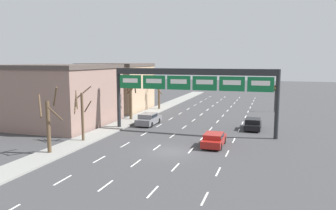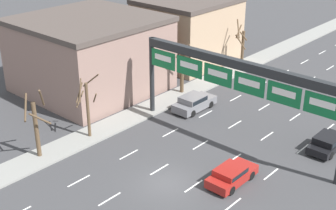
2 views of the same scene
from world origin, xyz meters
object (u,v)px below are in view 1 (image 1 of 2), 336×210
(tree_bare_furthest, at_px, (82,112))
(tree_bare_closest, at_px, (131,98))
(car_red, at_px, (214,139))
(tree_bare_third, at_px, (159,93))
(traffic_light_near_gantry, at_px, (275,93))
(car_grey, at_px, (148,119))
(sign_gantry, at_px, (192,80))
(tree_bare_second, at_px, (49,122))
(car_black, at_px, (253,124))

(tree_bare_furthest, bearing_deg, tree_bare_closest, 91.27)
(car_red, bearing_deg, tree_bare_third, 122.02)
(traffic_light_near_gantry, bearing_deg, tree_bare_furthest, -125.09)
(car_grey, distance_m, tree_bare_furthest, 10.89)
(car_red, bearing_deg, sign_gantry, 124.55)
(tree_bare_closest, height_order, tree_bare_furthest, tree_bare_furthest)
(tree_bare_second, distance_m, tree_bare_furthest, 4.76)
(car_black, distance_m, tree_bare_furthest, 19.76)
(car_grey, distance_m, tree_bare_second, 15.46)
(traffic_light_near_gantry, bearing_deg, tree_bare_closest, -143.76)
(tree_bare_closest, bearing_deg, car_grey, -34.81)
(car_black, relative_size, tree_bare_furthest, 0.79)
(car_red, distance_m, tree_bare_closest, 16.95)
(car_black, xyz_separation_m, traffic_light_near_gantry, (2.48, 15.07, 2.32))
(tree_bare_closest, distance_m, tree_bare_furthest, 12.59)
(traffic_light_near_gantry, height_order, tree_bare_furthest, tree_bare_furthest)
(tree_bare_third, bearing_deg, tree_bare_furthest, -90.30)
(tree_bare_closest, bearing_deg, car_red, -37.95)
(tree_bare_closest, bearing_deg, tree_bare_second, -89.95)
(sign_gantry, bearing_deg, traffic_light_near_gantry, 65.02)
(car_black, height_order, traffic_light_near_gantry, traffic_light_near_gantry)
(car_black, distance_m, car_grey, 12.91)
(car_grey, height_order, tree_bare_third, tree_bare_third)
(car_grey, xyz_separation_m, tree_bare_third, (-3.07, 12.62, 2.03))
(car_grey, bearing_deg, tree_bare_furthest, -107.40)
(tree_bare_second, height_order, tree_bare_third, tree_bare_second)
(traffic_light_near_gantry, relative_size, tree_bare_closest, 0.82)
(car_red, distance_m, car_black, 9.55)
(tree_bare_closest, relative_size, tree_bare_second, 0.89)
(tree_bare_third, bearing_deg, car_black, -35.80)
(car_black, relative_size, car_grey, 0.94)
(sign_gantry, xyz_separation_m, car_red, (3.38, -4.91, -5.28))
(tree_bare_furthest, bearing_deg, sign_gantry, 36.81)
(car_red, height_order, tree_bare_third, tree_bare_third)
(tree_bare_third, bearing_deg, sign_gantry, -58.80)
(car_red, distance_m, traffic_light_near_gantry, 24.86)
(car_grey, bearing_deg, traffic_light_near_gantry, 46.55)
(traffic_light_near_gantry, xyz_separation_m, tree_bare_furthest, (-18.53, -26.37, -0.06))
(sign_gantry, distance_m, tree_bare_furthest, 12.34)
(car_black, xyz_separation_m, tree_bare_furthest, (-16.05, -11.30, 2.26))
(car_red, bearing_deg, car_black, 71.15)
(car_red, xyz_separation_m, car_black, (3.09, 9.04, 0.02))
(tree_bare_second, bearing_deg, car_black, 44.54)
(car_black, height_order, tree_bare_second, tree_bare_second)
(sign_gantry, relative_size, tree_bare_third, 3.28)
(tree_bare_closest, height_order, tree_bare_third, tree_bare_third)
(car_black, distance_m, traffic_light_near_gantry, 15.45)
(tree_bare_third, distance_m, tree_bare_furthest, 22.79)
(sign_gantry, height_order, car_black, sign_gantry)
(traffic_light_near_gantry, bearing_deg, tree_bare_second, -121.13)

